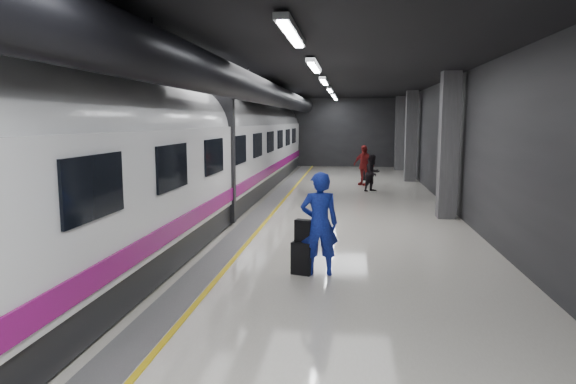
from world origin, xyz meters
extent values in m
plane|color=silver|center=(0.00, 0.00, 0.00)|extent=(40.00, 40.00, 0.00)
cube|color=black|center=(0.00, 0.00, 4.50)|extent=(10.00, 40.00, 0.02)
cube|color=#28282B|center=(0.00, 20.00, 2.25)|extent=(10.00, 0.02, 4.50)
cube|color=#28282B|center=(-5.00, 0.00, 2.25)|extent=(0.02, 40.00, 4.50)
cube|color=#28282B|center=(5.00, 0.00, 2.25)|extent=(0.02, 40.00, 4.50)
cube|color=slate|center=(-1.35, 0.00, 0.01)|extent=(0.65, 39.80, 0.01)
cube|color=yellow|center=(-0.95, 0.00, 0.01)|extent=(0.10, 39.80, 0.01)
cylinder|color=black|center=(-1.30, 0.00, 3.95)|extent=(0.80, 38.00, 0.80)
cube|color=silver|center=(0.60, -6.00, 4.40)|extent=(0.22, 2.60, 0.10)
cube|color=silver|center=(0.60, -1.00, 4.40)|extent=(0.22, 2.60, 0.10)
cube|color=silver|center=(0.60, 4.00, 4.40)|extent=(0.22, 2.60, 0.10)
cube|color=silver|center=(0.60, 9.00, 4.40)|extent=(0.22, 2.60, 0.10)
cube|color=silver|center=(0.60, 14.00, 4.40)|extent=(0.22, 2.60, 0.10)
cube|color=silver|center=(0.60, 18.00, 4.40)|extent=(0.22, 2.60, 0.10)
cube|color=#515154|center=(4.55, 2.00, 2.25)|extent=(0.55, 0.55, 4.50)
cube|color=#515154|center=(4.55, 12.00, 2.25)|extent=(0.55, 0.55, 4.50)
cube|color=#515154|center=(4.55, 18.00, 2.25)|extent=(0.55, 0.55, 4.50)
cube|color=black|center=(-3.25, 0.00, 0.35)|extent=(2.80, 38.00, 0.60)
cube|color=white|center=(-3.25, 0.00, 1.75)|extent=(2.90, 38.00, 2.20)
cylinder|color=white|center=(-3.25, 0.00, 2.70)|extent=(2.80, 38.00, 2.80)
cube|color=#870C67|center=(-1.78, 0.00, 0.95)|extent=(0.04, 38.00, 0.35)
cube|color=black|center=(-3.25, 0.00, 2.00)|extent=(3.05, 0.25, 3.80)
cube|color=black|center=(-1.78, -8.00, 2.15)|extent=(0.05, 1.60, 0.85)
cube|color=black|center=(-1.78, -5.00, 2.15)|extent=(0.05, 1.60, 0.85)
cube|color=black|center=(-1.78, -2.00, 2.15)|extent=(0.05, 1.60, 0.85)
cube|color=black|center=(-1.78, 1.00, 2.15)|extent=(0.05, 1.60, 0.85)
cube|color=black|center=(-1.78, 4.00, 2.15)|extent=(0.05, 1.60, 0.85)
cube|color=black|center=(-1.78, 7.00, 2.15)|extent=(0.05, 1.60, 0.85)
cube|color=black|center=(-1.78, 10.00, 2.15)|extent=(0.05, 1.60, 0.85)
cube|color=black|center=(-1.78, 13.00, 2.15)|extent=(0.05, 1.60, 0.85)
cube|color=black|center=(-1.78, 16.00, 2.15)|extent=(0.05, 1.60, 0.85)
imported|color=#1733B2|center=(0.97, -4.48, 1.02)|extent=(0.82, 0.61, 2.04)
cube|color=black|center=(0.64, -4.49, 0.32)|extent=(0.45, 0.35, 0.65)
cube|color=black|center=(0.66, -4.46, 0.87)|extent=(0.37, 0.28, 0.44)
imported|color=black|center=(2.52, 7.89, 0.79)|extent=(0.97, 0.97, 1.59)
imported|color=maroon|center=(2.19, 10.06, 0.94)|extent=(1.17, 1.01, 1.89)
cube|color=black|center=(2.39, 12.10, 0.27)|extent=(0.43, 0.37, 0.54)
camera|label=1|loc=(1.55, -14.31, 3.01)|focal=32.00mm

